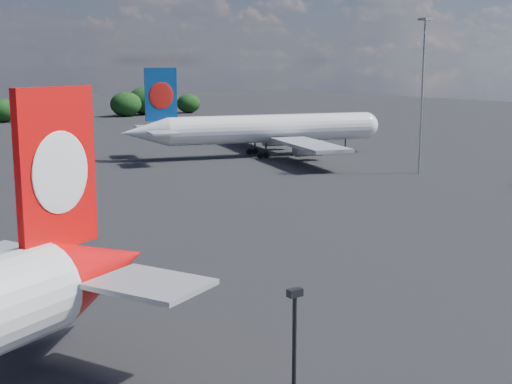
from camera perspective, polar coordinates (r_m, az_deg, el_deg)
china_southern_airliner at (r=130.21m, az=0.48°, el=5.02°), size 48.58×46.56×16.09m
floodlight_mast_near at (r=112.16m, az=13.21°, el=9.08°), size 1.60×1.60×23.53m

